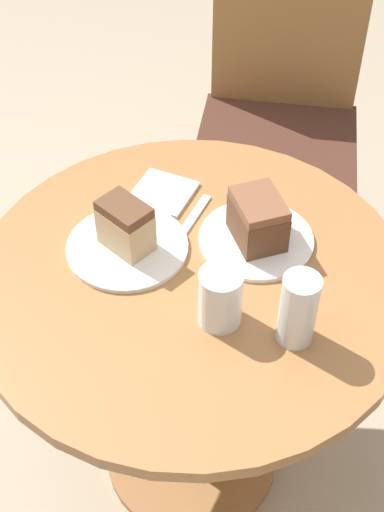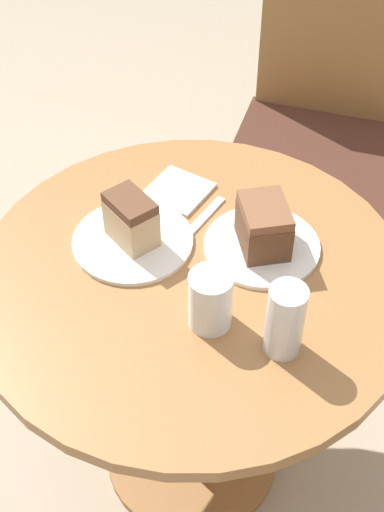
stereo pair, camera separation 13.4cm
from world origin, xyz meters
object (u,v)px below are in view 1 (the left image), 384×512
at_px(plate_far, 127,247).
at_px(glass_lemonade, 298,313).
at_px(glass_water, 220,300).
at_px(plate_near, 256,239).
at_px(cake_slice_near, 258,219).
at_px(cake_slice_far, 125,226).
at_px(chair, 278,123).

xyz_separation_m(plate_far, glass_lemonade, (0.37, -0.10, 0.06)).
bearing_deg(glass_lemonade, glass_water, -177.23).
relative_size(plate_far, glass_water, 2.10).
relative_size(plate_near, cake_slice_near, 1.59).
xyz_separation_m(cake_slice_near, cake_slice_far, (-0.23, -0.11, 0.00)).
height_order(chair, glass_water, chair).
relative_size(cake_slice_far, glass_water, 1.04).
xyz_separation_m(plate_near, glass_water, (-0.01, -0.22, 0.05)).
height_order(cake_slice_near, cake_slice_far, cake_slice_far).
bearing_deg(cake_slice_near, glass_lemonade, -57.99).
bearing_deg(glass_water, cake_slice_near, 88.56).
relative_size(plate_far, glass_lemonade, 1.66).
bearing_deg(glass_lemonade, cake_slice_near, 122.01).
bearing_deg(plate_near, plate_far, -155.37).
bearing_deg(plate_near, glass_lemonade, -57.99).
bearing_deg(chair, glass_water, -93.55).
height_order(cake_slice_near, glass_water, glass_water).
relative_size(chair, cake_slice_near, 6.24).
height_order(plate_near, plate_far, same).
distance_m(plate_near, glass_lemonade, 0.25).
height_order(plate_far, cake_slice_near, cake_slice_near).
height_order(cake_slice_far, glass_lemonade, glass_lemonade).
xyz_separation_m(cake_slice_far, glass_water, (0.23, -0.11, -0.01)).
relative_size(chair, glass_lemonade, 6.19).
distance_m(cake_slice_near, glass_lemonade, 0.25).
distance_m(plate_near, cake_slice_far, 0.26).
distance_m(cake_slice_near, glass_water, 0.22).
bearing_deg(cake_slice_far, cake_slice_near, 24.63).
xyz_separation_m(cake_slice_near, glass_water, (-0.01, -0.22, -0.01)).
xyz_separation_m(chair, cake_slice_near, (0.13, -0.73, 0.28)).
bearing_deg(chair, cake_slice_far, -108.16).
bearing_deg(cake_slice_far, glass_water, -25.50).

